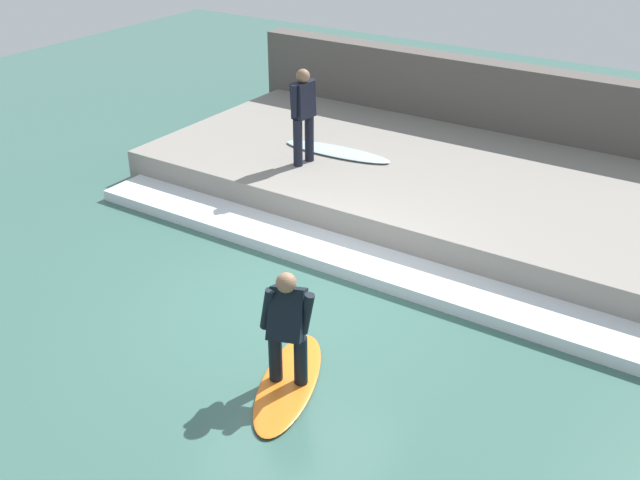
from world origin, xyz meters
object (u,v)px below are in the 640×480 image
object	(u,v)px
surfer_riding	(287,323)
surfer_waiting_near	(303,111)
surfboard_riding	(289,382)
surfboard_waiting_near	(337,151)

from	to	relation	value
surfer_riding	surfer_waiting_near	distance (m)	5.11
surfboard_riding	surfboard_waiting_near	size ratio (longest dim) A/B	0.94
surfer_waiting_near	surfboard_riding	bearing A→B (deg)	-147.67
surfboard_riding	surfer_waiting_near	size ratio (longest dim) A/B	1.21
surfboard_riding	surfer_riding	size ratio (longest dim) A/B	1.41
surfer_riding	surfer_waiting_near	xyz separation A→B (m)	(4.28, 2.71, 0.63)
surfboard_waiting_near	surfer_waiting_near	bearing A→B (deg)	161.33
surfer_riding	surfboard_waiting_near	xyz separation A→B (m)	(4.96, 2.48, -0.23)
surfboard_waiting_near	surfer_riding	bearing A→B (deg)	-153.40
surfboard_riding	surfboard_waiting_near	distance (m)	5.57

